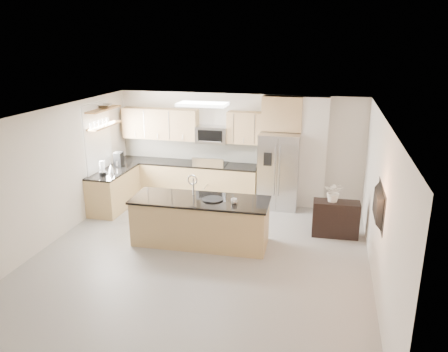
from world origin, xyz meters
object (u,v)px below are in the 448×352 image
(refrigerator, at_px, (279,170))
(cup, at_px, (234,201))
(microwave, at_px, (212,135))
(platter, at_px, (213,199))
(credenza, at_px, (336,219))
(coffee_maker, at_px, (119,160))
(flower_vase, at_px, (334,187))
(television, at_px, (375,205))
(range, at_px, (211,182))
(island, at_px, (200,221))
(bowl, at_px, (105,105))
(blender, at_px, (102,170))
(kettle, at_px, (111,168))

(refrigerator, distance_m, cup, 2.46)
(microwave, height_order, platter, microwave)
(credenza, bearing_deg, coffee_maker, 169.36)
(refrigerator, height_order, cup, refrigerator)
(flower_vase, bearing_deg, coffee_maker, 171.69)
(cup, relative_size, television, 0.11)
(range, bearing_deg, refrigerator, -1.60)
(television, bearing_deg, refrigerator, 31.04)
(cup, xyz_separation_m, coffee_maker, (-3.21, 1.75, 0.13))
(range, relative_size, refrigerator, 0.64)
(microwave, xyz_separation_m, credenza, (2.99, -1.54, -1.26))
(range, distance_m, island, 2.42)
(island, relative_size, cup, 22.07)
(credenza, distance_m, coffee_maker, 5.18)
(refrigerator, height_order, credenza, refrigerator)
(island, height_order, coffee_maker, island)
(range, relative_size, cup, 9.46)
(island, relative_size, coffee_maker, 7.79)
(bowl, height_order, flower_vase, bowl)
(island, relative_size, blender, 7.60)
(microwave, height_order, credenza, microwave)
(credenza, distance_m, bowl, 5.64)
(credenza, relative_size, television, 0.85)
(platter, relative_size, flower_vase, 0.64)
(credenza, bearing_deg, microwave, 150.18)
(range, bearing_deg, coffee_maker, -161.69)
(range, distance_m, kettle, 2.42)
(range, distance_m, coffee_maker, 2.29)
(blender, distance_m, bowl, 1.48)
(bowl, bearing_deg, range, 20.83)
(cup, bearing_deg, credenza, 28.86)
(kettle, bearing_deg, bowl, 122.28)
(coffee_maker, bearing_deg, bowl, -133.62)
(platter, bearing_deg, flower_vase, 22.63)
(microwave, xyz_separation_m, blender, (-2.07, -1.64, -0.56))
(refrigerator, height_order, bowl, bowl)
(island, xyz_separation_m, coffee_maker, (-2.53, 1.68, 0.63))
(credenza, relative_size, bowl, 2.21)
(kettle, xyz_separation_m, television, (5.54, -1.91, 0.33))
(platter, relative_size, bowl, 0.96)
(microwave, xyz_separation_m, island, (0.44, -2.50, -1.17))
(range, bearing_deg, bowl, -159.17)
(microwave, xyz_separation_m, cup, (1.12, -2.57, -0.67))
(refrigerator, xyz_separation_m, bowl, (-3.91, -0.81, 1.50))
(blender, distance_m, flower_vase, 4.99)
(microwave, height_order, cup, microwave)
(coffee_maker, bearing_deg, credenza, -8.08)
(cup, relative_size, kettle, 0.54)
(island, bearing_deg, coffee_maker, 144.53)
(blender, bearing_deg, flower_vase, 1.01)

